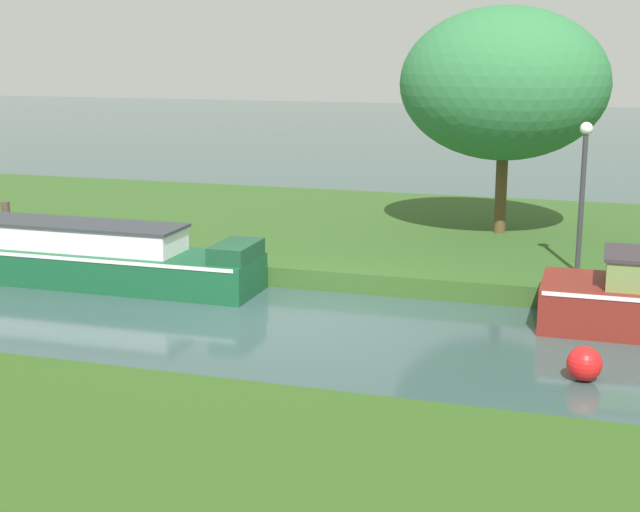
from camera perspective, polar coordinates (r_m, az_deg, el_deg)
name	(u,v)px	position (r m, az deg, el deg)	size (l,w,h in m)	color
ground_plane	(298,320)	(16.18, -1.40, -4.02)	(120.00, 120.00, 0.00)	#334C4A
riverbank_far	(388,233)	(22.67, 4.25, 1.44)	(72.00, 10.00, 0.40)	#315521
forest_barge	(17,249)	(20.02, -18.31, 0.40)	(10.72, 1.54, 1.96)	#15502E
willow_tree_left	(504,84)	(21.20, 11.33, 10.44)	(4.66, 3.95, 5.18)	brown
lamp_post	(583,179)	(18.24, 16.02, 4.62)	(0.24, 0.24, 2.91)	#333338
mooring_post_near	(6,221)	(21.84, -18.89, 2.06)	(0.19, 0.19, 0.89)	#4F3E32
channel_buoy	(584,364)	(13.82, 16.10, -6.45)	(0.51, 0.51, 0.51)	red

